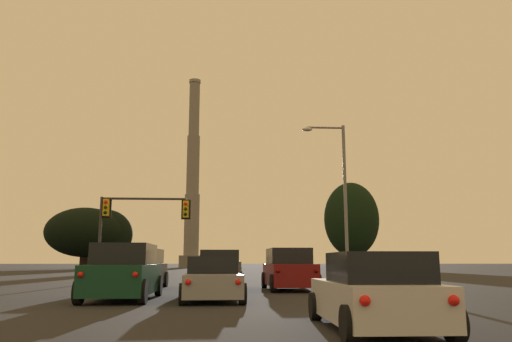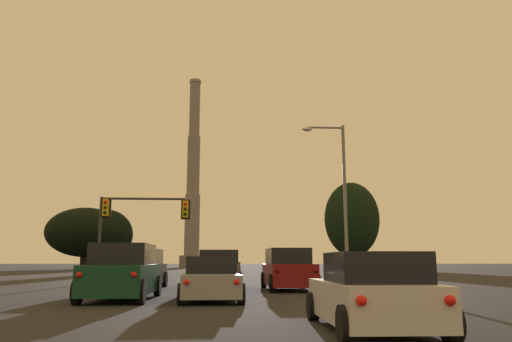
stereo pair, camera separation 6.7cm
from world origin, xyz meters
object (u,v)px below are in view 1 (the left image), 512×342
object	(u,v)px
suv_left_lane_second	(124,273)
pickup_truck_center_lane_front	(219,272)
hatchback_right_lane_third	(374,294)
suv_left_lane_front	(140,269)
suv_right_lane_front	(289,270)
street_lamp	(339,187)
sedan_center_lane_second	(212,280)
smokestack	(192,191)
traffic_light_overhead_left	(132,217)

from	to	relation	value
suv_left_lane_second	pickup_truck_center_lane_front	size ratio (longest dim) A/B	0.89
hatchback_right_lane_third	suv_left_lane_front	size ratio (longest dim) A/B	0.83
suv_right_lane_front	suv_left_lane_front	xyz separation A→B (m)	(-6.92, 1.38, 0.00)
street_lamp	sedan_center_lane_second	bearing A→B (deg)	-120.09
sedan_center_lane_second	smokestack	distance (m)	95.45
sedan_center_lane_second	suv_left_lane_second	bearing A→B (deg)	171.92
suv_right_lane_front	sedan_center_lane_second	bearing A→B (deg)	-120.54
suv_right_lane_front	hatchback_right_lane_third	size ratio (longest dim) A/B	1.19
traffic_light_overhead_left	street_lamp	world-z (taller)	street_lamp
suv_left_lane_second	pickup_truck_center_lane_front	distance (m)	6.74
sedan_center_lane_second	street_lamp	bearing A→B (deg)	57.86
suv_right_lane_front	pickup_truck_center_lane_front	world-z (taller)	suv_right_lane_front
sedan_center_lane_second	suv_left_lane_front	xyz separation A→B (m)	(-3.59, 7.20, 0.23)
hatchback_right_lane_third	sedan_center_lane_second	bearing A→B (deg)	113.77
traffic_light_overhead_left	pickup_truck_center_lane_front	bearing A→B (deg)	-55.12
sedan_center_lane_second	street_lamp	distance (m)	15.62
suv_left_lane_second	suv_left_lane_front	bearing A→B (deg)	94.69
suv_left_lane_front	sedan_center_lane_second	bearing A→B (deg)	-61.82
pickup_truck_center_lane_front	street_lamp	xyz separation A→B (m)	(7.24, 6.49, 4.99)
suv_left_lane_front	pickup_truck_center_lane_front	world-z (taller)	suv_left_lane_front
suv_right_lane_front	suv_left_lane_second	distance (m)	8.38
traffic_light_overhead_left	suv_left_lane_second	bearing A→B (deg)	-80.34
sedan_center_lane_second	traffic_light_overhead_left	xyz separation A→B (m)	(-5.34, 14.17, 3.34)
sedan_center_lane_second	traffic_light_overhead_left	size ratio (longest dim) A/B	0.84
suv_right_lane_front	suv_left_lane_front	world-z (taller)	same
smokestack	pickup_truck_center_lane_front	bearing A→B (deg)	-85.40
suv_right_lane_front	pickup_truck_center_lane_front	distance (m)	3.20
traffic_light_overhead_left	hatchback_right_lane_third	bearing A→B (deg)	-68.54
sedan_center_lane_second	suv_right_lane_front	bearing A→B (deg)	58.25
sedan_center_lane_second	hatchback_right_lane_third	world-z (taller)	hatchback_right_lane_third
street_lamp	suv_left_lane_front	bearing A→B (deg)	-153.15
sedan_center_lane_second	suv_right_lane_front	distance (m)	6.71
suv_left_lane_front	pickup_truck_center_lane_front	xyz separation A→B (m)	(3.75, -0.92, -0.09)
suv_right_lane_front	suv_left_lane_second	xyz separation A→B (m)	(-6.31, -5.51, 0.00)
suv_right_lane_front	smokestack	xyz separation A→B (m)	(-10.21, 87.99, 15.93)
smokestack	sedan_center_lane_second	bearing A→B (deg)	-85.80
suv_left_lane_front	suv_left_lane_second	xyz separation A→B (m)	(0.61, -6.89, 0.00)
suv_right_lane_front	suv_left_lane_second	world-z (taller)	same
pickup_truck_center_lane_front	sedan_center_lane_second	bearing A→B (deg)	-90.21
suv_right_lane_front	smokestack	size ratio (longest dim) A/B	0.12
suv_left_lane_front	street_lamp	distance (m)	13.26
suv_left_lane_second	traffic_light_overhead_left	distance (m)	14.39
hatchback_right_lane_third	suv_left_lane_front	bearing A→B (deg)	115.53
suv_left_lane_front	suv_left_lane_second	bearing A→B (deg)	-83.27
suv_left_lane_front	street_lamp	size ratio (longest dim) A/B	0.51
pickup_truck_center_lane_front	smokestack	bearing A→B (deg)	95.81
hatchback_right_lane_third	street_lamp	distance (m)	21.43
suv_left_lane_front	street_lamp	world-z (taller)	street_lamp
suv_left_lane_front	suv_left_lane_second	size ratio (longest dim) A/B	1.01
street_lamp	smokestack	world-z (taller)	smokestack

